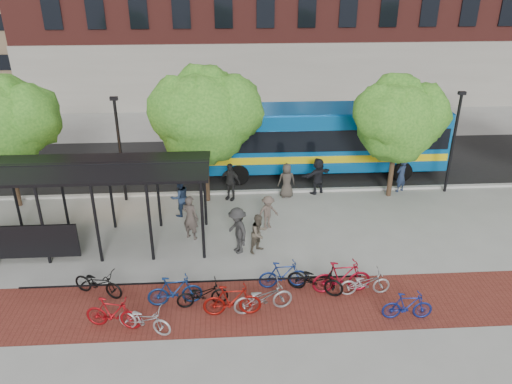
{
  "coord_description": "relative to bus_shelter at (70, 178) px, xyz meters",
  "views": [
    {
      "loc": [
        -1.97,
        -18.7,
        10.83
      ],
      "look_at": [
        -0.79,
        0.72,
        1.6
      ],
      "focal_mm": 35.0,
      "sensor_mm": 36.0,
      "label": 1
    }
  ],
  "objects": [
    {
      "name": "bike_5",
      "position": [
        6.18,
        -4.92,
        -2.42
      ],
      "size": [
        1.94,
        0.56,
        1.16
      ],
      "primitive_type": "imported",
      "rotation": [
        0.0,
        0.0,
        1.58
      ],
      "color": "maroon",
      "rests_on": "ground"
    },
    {
      "name": "bike_10",
      "position": [
        10.85,
        -4.07,
        -2.53
      ],
      "size": [
        1.82,
        0.69,
        0.94
      ],
      "primitive_type": "imported",
      "rotation": [
        0.0,
        0.0,
        1.61
      ],
      "color": "#ADADAF",
      "rests_on": "ground"
    },
    {
      "name": "bike_4",
      "position": [
        5.18,
        -4.36,
        -2.54
      ],
      "size": [
        1.84,
        0.88,
        0.93
      ],
      "primitive_type": "imported",
      "rotation": [
        0.0,
        0.0,
        1.73
      ],
      "color": "black",
      "rests_on": "ground"
    },
    {
      "name": "lamp_post_left",
      "position": [
        1.13,
        4.08,
        -0.25
      ],
      "size": [
        0.35,
        0.2,
        5.12
      ],
      "color": "black",
      "rests_on": "ground"
    },
    {
      "name": "pedestrian_4",
      "position": [
        6.24,
        3.84,
        -2.06
      ],
      "size": [
        1.18,
        0.93,
        1.88
      ],
      "primitive_type": "imported",
      "rotation": [
        0.0,
        0.0,
        5.78
      ],
      "color": "black",
      "rests_on": "ground"
    },
    {
      "name": "bike_0",
      "position": [
        1.52,
        -3.54,
        -2.49
      ],
      "size": [
        2.03,
        1.37,
        1.01
      ],
      "primitive_type": "imported",
      "rotation": [
        0.0,
        0.0,
        1.17
      ],
      "color": "black",
      "rests_on": "ground"
    },
    {
      "name": "bike_8",
      "position": [
        9.13,
        -3.86,
        -2.47
      ],
      "size": [
        2.14,
        1.44,
        1.06
      ],
      "primitive_type": "imported",
      "rotation": [
        0.0,
        0.0,
        1.17
      ],
      "color": "black",
      "rests_on": "ground"
    },
    {
      "name": "bike_3",
      "position": [
        4.26,
        -4.25,
        -2.44
      ],
      "size": [
        1.92,
        0.73,
        1.12
      ],
      "primitive_type": "imported",
      "rotation": [
        0.0,
        0.0,
        1.68
      ],
      "color": "navy",
      "rests_on": "ground"
    },
    {
      "name": "bike_1",
      "position": [
        2.39,
        -5.31,
        -2.44
      ],
      "size": [
        1.93,
        0.91,
        1.12
      ],
      "primitive_type": "imported",
      "rotation": [
        0.0,
        0.0,
        1.36
      ],
      "color": "maroon",
      "rests_on": "ground"
    },
    {
      "name": "tree_a",
      "position": [
        -3.77,
        3.83,
        1.24
      ],
      "size": [
        4.9,
        4.0,
        6.18
      ],
      "color": "#382619",
      "rests_on": "ground"
    },
    {
      "name": "tree_b",
      "position": [
        5.23,
        3.83,
        1.46
      ],
      "size": [
        5.15,
        4.2,
        6.47
      ],
      "color": "#382619",
      "rests_on": "ground"
    },
    {
      "name": "pedestrian_2",
      "position": [
        3.95,
        2.28,
        -2.07
      ],
      "size": [
        1.13,
        1.07,
        1.85
      ],
      "primitive_type": "imported",
      "rotation": [
        0.0,
        0.0,
        3.69
      ],
      "color": "#22324F",
      "rests_on": "ground"
    },
    {
      "name": "bike_6",
      "position": [
        7.22,
        -4.77,
        -2.46
      ],
      "size": [
        2.14,
        1.1,
        1.07
      ],
      "primitive_type": "imported",
      "rotation": [
        0.0,
        0.0,
        1.77
      ],
      "color": "gray",
      "rests_on": "ground"
    },
    {
      "name": "lamp_post_right",
      "position": [
        17.13,
        4.08,
        -0.25
      ],
      "size": [
        0.35,
        0.2,
        5.12
      ],
      "color": "black",
      "rests_on": "ground"
    },
    {
      "name": "pedestrian_9",
      "position": [
        6.47,
        -1.02,
        -2.02
      ],
      "size": [
        1.2,
        1.46,
        1.96
      ],
      "primitive_type": "imported",
      "rotation": [
        0.0,
        0.0,
        5.15
      ],
      "color": "#2A2A2A",
      "rests_on": "ground"
    },
    {
      "name": "pedestrian_5",
      "position": [
        10.61,
        4.28,
        -2.06
      ],
      "size": [
        1.78,
        1.34,
        1.87
      ],
      "primitive_type": "imported",
      "rotation": [
        0.0,
        0.0,
        3.66
      ],
      "color": "black",
      "rests_on": "ground"
    },
    {
      "name": "bike_rack_rail",
      "position": [
        4.83,
        -3.62,
        -3.0
      ],
      "size": [
        12.0,
        0.05,
        0.95
      ],
      "primitive_type": "cube",
      "color": "black",
      "rests_on": "ground"
    },
    {
      "name": "bike_11",
      "position": [
        11.89,
        -5.46,
        -2.5
      ],
      "size": [
        1.69,
        0.54,
        1.0
      ],
      "primitive_type": "imported",
      "rotation": [
        0.0,
        0.0,
        1.53
      ],
      "color": "navy",
      "rests_on": "ground"
    },
    {
      "name": "bike_9",
      "position": [
        10.05,
        -3.91,
        -2.37
      ],
      "size": [
        2.12,
        0.68,
        1.26
      ],
      "primitive_type": "imported",
      "rotation": [
        0.0,
        0.0,
        1.61
      ],
      "color": "maroon",
      "rests_on": "ground"
    },
    {
      "name": "bus",
      "position": [
        11.02,
        6.99,
        -0.91
      ],
      "size": [
        13.47,
        3.28,
        3.63
      ],
      "rotation": [
        0.0,
        0.0,
        -0.0
      ],
      "color": "#085399",
      "rests_on": "ground"
    },
    {
      "name": "pedestrian_3",
      "position": [
        7.84,
        0.87,
        -2.23
      ],
      "size": [
        1.14,
        0.96,
        1.53
      ],
      "primitive_type": "imported",
      "rotation": [
        0.0,
        0.0,
        0.47
      ],
      "color": "brown",
      "rests_on": "ground"
    },
    {
      "name": "tree_c",
      "position": [
        14.22,
        3.83,
        1.06
      ],
      "size": [
        4.66,
        3.8,
        5.92
      ],
      "color": "#382619",
      "rests_on": "ground"
    },
    {
      "name": "pedestrian_1",
      "position": [
        4.54,
        0.19,
        -2.02
      ],
      "size": [
        0.85,
        0.76,
        1.96
      ],
      "primitive_type": "imported",
      "rotation": [
        0.0,
        0.0,
        2.63
      ],
      "color": "#463D38",
      "rests_on": "ground"
    },
    {
      "name": "brick_strip",
      "position": [
        6.13,
        -4.52,
        -3.0
      ],
      "size": [
        24.0,
        3.0,
        0.01
      ],
      "primitive_type": "cube",
      "color": "maroon",
      "rests_on": "ground"
    },
    {
      "name": "pedestrian_6",
      "position": [
        9.02,
        3.94,
        -2.12
      ],
      "size": [
        0.91,
        0.64,
        1.75
      ],
      "primitive_type": "imported",
      "rotation": [
        0.0,
        0.0,
        3.24
      ],
      "color": "#3E3832",
      "rests_on": "ground"
    },
    {
      "name": "curb",
      "position": [
        8.13,
        4.48,
        -2.94
      ],
      "size": [
        160.0,
        0.25,
        0.12
      ],
      "primitive_type": "cube",
      "color": "#B7B7B2",
      "rests_on": "ground"
    },
    {
      "name": "pedestrian_8",
      "position": [
        7.33,
        -1.02,
        -2.17
      ],
      "size": [
        1.02,
        1.0,
        1.65
      ],
      "primitive_type": "imported",
      "rotation": [
        0.0,
        0.0,
        0.73
      ],
      "color": "brown",
      "rests_on": "ground"
    },
    {
      "name": "asphalt_street",
      "position": [
        8.13,
        8.48,
        -2.99
      ],
      "size": [
        160.0,
        8.0,
        0.01
      ],
      "primitive_type": "cube",
      "color": "black",
      "rests_on": "ground"
    },
    {
      "name": "bike_2",
      "position": [
        3.41,
        -5.57,
        -2.52
      ],
      "size": [
        1.94,
        1.24,
        0.96
      ],
      "primitive_type": "imported",
      "rotation": [
        0.0,
        0.0,
        1.21
      ],
      "color": "#ACACAE",
      "rests_on": "ground"
    },
    {
      "name": "ground",
      "position": [
        8.13,
        0.48,
        -3.0
      ],
      "size": [
        160.0,
        160.0,
        0.0
      ],
      "primitive_type": "plane",
      "color": "#9E9E99",
      "rests_on": "ground"
    },
    {
      "name": "pedestrian_7",
      "position": [
        14.83,
        4.23,
        -2.13
      ],
      "size": [
        0.75,
        0.68,
        1.73
      ],
      "primitive_type": "imported",
      "rotation": [
        0.0,
        0.0,
        3.67
      ],
      "color": "#1E2B46",
      "rests_on": "ground"
    },
    {
      "name": "bus_shelter",
      "position": [
        0.0,
        0.0,
        0.0
      ],
      "size": [
        10.6,
        3.07,
        3.6
      ],
      "color": "black",
      "rests_on": "ground"
    },
    {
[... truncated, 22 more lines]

